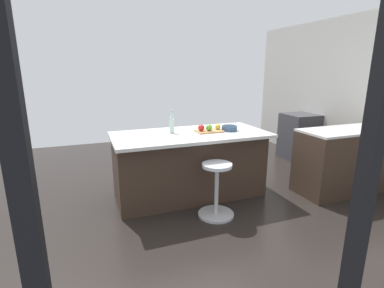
{
  "coord_description": "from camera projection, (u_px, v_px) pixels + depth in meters",
  "views": [
    {
      "loc": [
        1.44,
        3.47,
        1.75
      ],
      "look_at": [
        0.13,
        -0.03,
        0.78
      ],
      "focal_mm": 27.07,
      "sensor_mm": 36.0,
      "label": 1
    }
  ],
  "objects": [
    {
      "name": "ground_plane",
      "position": [
        201.0,
        197.0,
        4.08
      ],
      "size": [
        7.47,
        7.47,
        0.0
      ],
      "primitive_type": "plane",
      "color": "black"
    },
    {
      "name": "interior_partition_left",
      "position": [
        365.0,
        96.0,
        4.72
      ],
      "size": [
        0.15,
        5.58,
        2.63
      ],
      "color": "beige",
      "rests_on": "ground_plane"
    },
    {
      "name": "sink_cabinet",
      "position": [
        369.0,
        157.0,
        4.37
      ],
      "size": [
        2.36,
        0.6,
        1.21
      ],
      "color": "#38281E",
      "rests_on": "ground_plane"
    },
    {
      "name": "oven_range",
      "position": [
        299.0,
        136.0,
        5.76
      ],
      "size": [
        0.6,
        0.61,
        0.9
      ],
      "color": "#38383D",
      "rests_on": "ground_plane"
    },
    {
      "name": "kitchen_island",
      "position": [
        190.0,
        164.0,
        4.03
      ],
      "size": [
        2.08,
        0.99,
        0.92
      ],
      "color": "#38281E",
      "rests_on": "ground_plane"
    },
    {
      "name": "stool_by_window",
      "position": [
        216.0,
        192.0,
        3.49
      ],
      "size": [
        0.44,
        0.44,
        0.67
      ],
      "color": "#B7B7BC",
      "rests_on": "ground_plane"
    },
    {
      "name": "cutting_board",
      "position": [
        209.0,
        131.0,
        3.96
      ],
      "size": [
        0.36,
        0.24,
        0.02
      ],
      "primitive_type": "cube",
      "color": "tan",
      "rests_on": "kitchen_island"
    },
    {
      "name": "apple_green",
      "position": [
        209.0,
        128.0,
        3.93
      ],
      "size": [
        0.09,
        0.09,
        0.09
      ],
      "primitive_type": "sphere",
      "color": "#609E2D",
      "rests_on": "cutting_board"
    },
    {
      "name": "apple_yellow",
      "position": [
        218.0,
        127.0,
        4.02
      ],
      "size": [
        0.08,
        0.08,
        0.08
      ],
      "primitive_type": "sphere",
      "color": "gold",
      "rests_on": "cutting_board"
    },
    {
      "name": "apple_red",
      "position": [
        201.0,
        128.0,
        3.91
      ],
      "size": [
        0.09,
        0.09,
        0.09
      ],
      "primitive_type": "sphere",
      "color": "red",
      "rests_on": "cutting_board"
    },
    {
      "name": "water_bottle",
      "position": [
        172.0,
        124.0,
        3.86
      ],
      "size": [
        0.06,
        0.06,
        0.31
      ],
      "color": "silver",
      "rests_on": "kitchen_island"
    },
    {
      "name": "fruit_bowl",
      "position": [
        229.0,
        128.0,
        4.03
      ],
      "size": [
        0.22,
        0.22,
        0.07
      ],
      "color": "#334C6B",
      "rests_on": "kitchen_island"
    }
  ]
}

